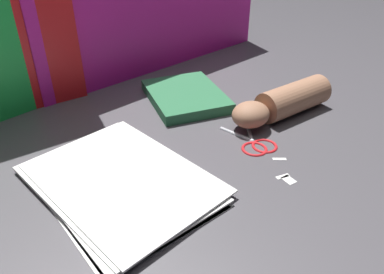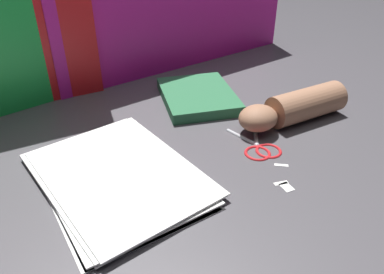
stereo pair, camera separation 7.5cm
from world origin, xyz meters
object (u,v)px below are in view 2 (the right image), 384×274
object	(u,v)px
paper_stack	(117,177)
hand_forearm	(294,108)
book_closed	(198,96)
scissors	(260,147)

from	to	relation	value
paper_stack	hand_forearm	world-z (taller)	hand_forearm
book_closed	hand_forearm	world-z (taller)	hand_forearm
book_closed	scissors	size ratio (longest dim) A/B	1.84
hand_forearm	paper_stack	bearing A→B (deg)	177.07
book_closed	hand_forearm	size ratio (longest dim) A/B	0.94
paper_stack	hand_forearm	xyz separation A→B (m)	(0.46, -0.02, 0.03)
scissors	hand_forearm	size ratio (longest dim) A/B	0.51
paper_stack	scissors	size ratio (longest dim) A/B	2.48
book_closed	hand_forearm	distance (m)	0.26
hand_forearm	scissors	bearing A→B (deg)	-162.96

